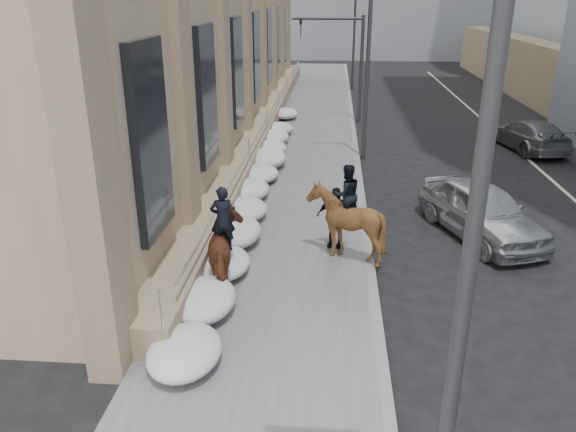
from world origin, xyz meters
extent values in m
plane|color=black|center=(0.00, 0.00, 0.00)|extent=(140.00, 140.00, 0.00)
cube|color=#4F4F51|center=(0.00, 10.00, 0.06)|extent=(5.00, 80.00, 0.12)
cube|color=slate|center=(2.62, 10.00, 0.06)|extent=(0.24, 80.00, 0.12)
cube|color=#BFB78C|center=(10.50, 10.00, 0.01)|extent=(0.15, 70.00, 0.01)
cube|color=#7F6852|center=(-2.25, 20.00, 0.45)|extent=(1.10, 44.00, 0.90)
cylinder|color=silver|center=(-1.80, 20.00, 1.35)|extent=(0.06, 42.00, 0.06)
cube|color=black|center=(-2.70, 13.00, 4.00)|extent=(0.20, 2.20, 4.50)
cylinder|color=#2D2D30|center=(2.90, -6.00, 4.00)|extent=(0.18, 0.18, 8.00)
cylinder|color=#2D2D30|center=(2.90, 14.00, 4.00)|extent=(0.18, 0.18, 8.00)
cylinder|color=#2D2D30|center=(2.90, 34.00, 4.00)|extent=(0.18, 0.18, 8.00)
cylinder|color=#2D2D30|center=(3.00, 22.00, 3.00)|extent=(0.20, 0.20, 6.00)
cylinder|color=#2D2D30|center=(1.00, 22.00, 5.80)|extent=(4.00, 0.16, 0.16)
imported|color=black|center=(-0.50, 22.00, 5.30)|extent=(0.18, 0.22, 1.10)
ellipsoid|color=silver|center=(-1.45, 0.00, 0.46)|extent=(1.50, 2.10, 0.68)
ellipsoid|color=silver|center=(-1.40, 4.00, 0.48)|extent=(1.60, 2.20, 0.72)
ellipsoid|color=silver|center=(-1.50, 8.00, 0.44)|extent=(1.40, 2.00, 0.64)
ellipsoid|color=silver|center=(-1.35, 12.00, 0.50)|extent=(1.70, 2.30, 0.76)
ellipsoid|color=silver|center=(-1.45, 16.00, 0.45)|extent=(1.50, 2.10, 0.66)
imported|color=#542C19|center=(-1.13, 1.50, 1.03)|extent=(1.44, 2.32, 1.82)
imported|color=black|center=(-1.13, 1.65, 1.83)|extent=(0.71, 0.54, 1.72)
imported|color=#492E15|center=(1.88, 3.27, 1.19)|extent=(2.31, 2.43, 2.13)
imported|color=black|center=(1.88, 3.42, 1.98)|extent=(1.02, 0.91, 1.72)
imported|color=black|center=(1.60, 4.00, 1.04)|extent=(1.14, 0.63, 1.85)
imported|color=#B1B4BA|center=(6.16, 5.38, 0.86)|extent=(3.67, 5.45, 1.72)
imported|color=#56595D|center=(10.97, 16.24, 0.74)|extent=(3.05, 5.43, 1.49)
camera|label=1|loc=(1.45, -11.31, 7.18)|focal=35.00mm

